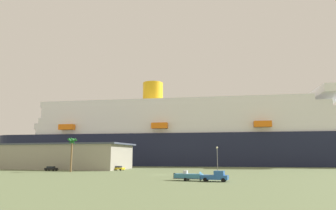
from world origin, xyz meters
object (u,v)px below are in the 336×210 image
small_boat_on_trailer (191,176)px  pickup_truck (216,176)px  cruise_ship (213,138)px  street_lamp (217,156)px  parked_car_yellow_taxi (118,168)px  parked_car_black_coupe (51,168)px  palm_tree (72,145)px  parked_car_blue_suv (59,168)px

small_boat_on_trailer → pickup_truck: bearing=-7.8°
cruise_ship → street_lamp: (6.08, -75.79, -9.51)m
parked_car_yellow_taxi → pickup_truck: bearing=-46.4°
parked_car_yellow_taxi → parked_car_black_coupe: (-21.79, -8.16, -0.00)m
cruise_ship → palm_tree: bearing=-120.5°
small_boat_on_trailer → street_lamp: bearing=77.8°
palm_tree → street_lamp: (47.88, -4.88, -3.57)m
parked_car_yellow_taxi → parked_car_blue_suv: same height
cruise_ship → pickup_truck: (6.86, -97.00, -13.58)m
pickup_truck → parked_car_yellow_taxi: size_ratio=1.18×
palm_tree → parked_car_blue_suv: bearing=135.0°
small_boat_on_trailer → palm_tree: (-43.46, 25.38, 7.72)m
pickup_truck → small_boat_on_trailer: 5.26m
parked_car_black_coupe → parked_car_yellow_taxi: bearing=20.5°
small_boat_on_trailer → parked_car_blue_suv: bearing=146.0°
pickup_truck → parked_car_yellow_taxi: pickup_truck is taller
parked_car_black_coupe → parked_car_blue_suv: bearing=102.0°
small_boat_on_trailer → parked_car_yellow_taxi: 50.43m
palm_tree → parked_car_black_coupe: palm_tree is taller
palm_tree → parked_car_yellow_taxi: 19.07m
pickup_truck → parked_car_blue_suv: pickup_truck is taller
cruise_ship → parked_car_blue_suv: (-53.93, -58.79, -13.78)m
cruise_ship → parked_car_yellow_taxi: cruise_ship is taller
small_boat_on_trailer → palm_tree: palm_tree is taller
small_boat_on_trailer → parked_car_yellow_taxi: (-32.31, 38.72, -0.13)m
cruise_ship → parked_car_black_coupe: bearing=-128.6°
parked_car_blue_suv → parked_car_black_coupe: size_ratio=1.08×
pickup_truck → small_boat_on_trailer: (-5.21, 0.72, -0.08)m
street_lamp → parked_car_yellow_taxi: (-36.74, 18.22, -4.27)m
palm_tree → parked_car_black_coupe: bearing=154.1°
street_lamp → parked_car_black_coupe: street_lamp is taller
cruise_ship → parked_car_blue_suv: bearing=-132.5°
street_lamp → small_boat_on_trailer: bearing=-102.2°
pickup_truck → cruise_ship: bearing=94.0°
street_lamp → pickup_truck: bearing=-87.9°
cruise_ship → small_boat_on_trailer: (1.65, -96.28, -13.66)m
cruise_ship → parked_car_blue_suv: size_ratio=54.37×
parked_car_black_coupe → street_lamp: bearing=-9.8°
palm_tree → cruise_ship: bearing=59.5°
pickup_truck → street_lamp: bearing=92.1°
parked_car_blue_suv → parked_car_yellow_taxi: bearing=3.0°
parked_car_yellow_taxi → small_boat_on_trailer: bearing=-50.2°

